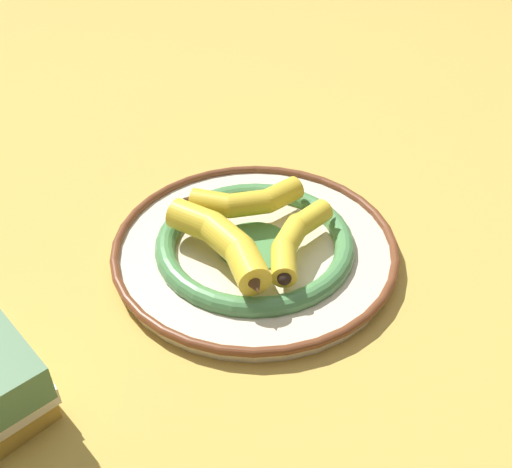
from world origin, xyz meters
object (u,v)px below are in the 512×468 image
object	(u,v)px
banana_a	(245,201)
banana_b	(296,236)
banana_c	(224,242)
decorative_bowl	(256,246)

from	to	relation	value
banana_a	banana_b	distance (m)	0.10
banana_b	banana_c	distance (m)	0.09
banana_b	banana_c	world-z (taller)	banana_c
decorative_bowl	banana_a	size ratio (longest dim) A/B	2.21
decorative_bowl	banana_a	distance (m)	0.06
banana_c	banana_b	bearing A→B (deg)	-117.51
banana_a	banana_c	bearing A→B (deg)	-116.95
decorative_bowl	banana_c	xyz separation A→B (m)	(-0.04, 0.04, 0.04)
banana_a	banana_c	distance (m)	0.09
decorative_bowl	banana_a	world-z (taller)	banana_a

